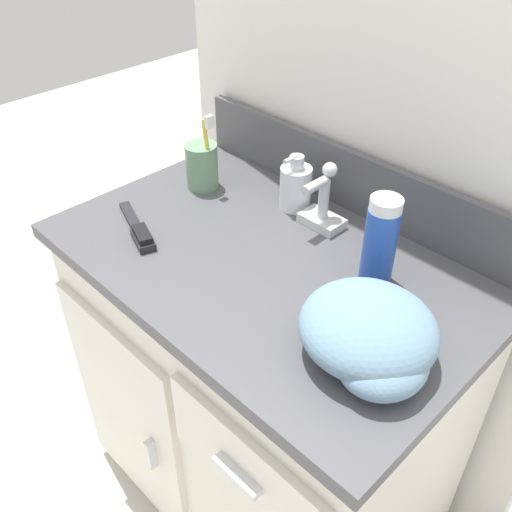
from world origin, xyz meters
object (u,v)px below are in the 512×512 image
object	(u,v)px
hairbrush	(139,231)
shaving_cream_can	(380,242)
hand_towel	(371,336)
soap_dispenser	(296,186)
toothbrush_cup	(202,165)

from	to	relation	value
hairbrush	shaving_cream_can	bearing A→B (deg)	47.96
hairbrush	hand_towel	xyz separation A→B (m)	(0.52, 0.06, 0.04)
shaving_cream_can	soap_dispenser	bearing A→B (deg)	163.47
toothbrush_cup	hand_towel	world-z (taller)	toothbrush_cup
toothbrush_cup	soap_dispenser	xyz separation A→B (m)	(0.20, 0.08, -0.00)
toothbrush_cup	hairbrush	xyz separation A→B (m)	(0.06, -0.22, -0.04)
shaving_cream_can	hairbrush	xyz separation A→B (m)	(-0.41, -0.22, -0.07)
shaving_cream_can	hairbrush	world-z (taller)	shaving_cream_can
toothbrush_cup	soap_dispenser	size ratio (longest dim) A/B	1.42
soap_dispenser	hairbrush	xyz separation A→B (m)	(-0.15, -0.30, -0.04)
shaving_cream_can	hand_towel	xyz separation A→B (m)	(0.11, -0.16, -0.04)
hand_towel	hairbrush	bearing A→B (deg)	-173.59
hairbrush	hand_towel	distance (m)	0.53
hairbrush	hand_towel	size ratio (longest dim) A/B	0.84
toothbrush_cup	hand_towel	xyz separation A→B (m)	(0.58, -0.16, -0.00)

